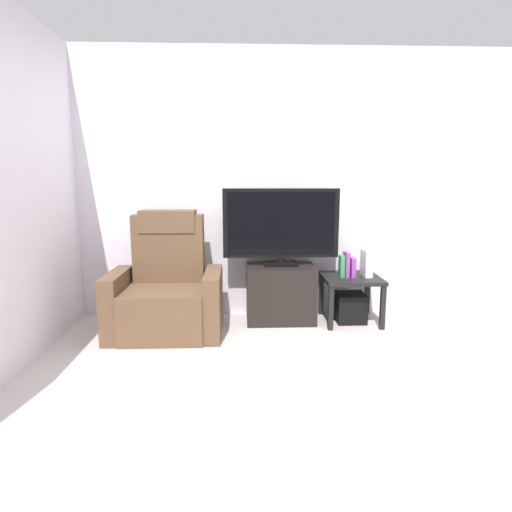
# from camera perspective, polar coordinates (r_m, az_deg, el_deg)

# --- Properties ---
(ground_plane) EXTENTS (6.40, 6.40, 0.00)m
(ground_plane) POSITION_cam_1_polar(r_m,az_deg,el_deg) (3.48, 2.54, -12.89)
(ground_plane) COLOR #BCB2AD
(wall_back) EXTENTS (6.40, 0.06, 2.60)m
(wall_back) POSITION_cam_1_polar(r_m,az_deg,el_deg) (4.33, 1.44, 9.32)
(wall_back) COLOR silver
(wall_back) RESTS_ON ground
(wall_side) EXTENTS (0.06, 4.48, 2.60)m
(wall_side) POSITION_cam_1_polar(r_m,az_deg,el_deg) (3.57, -29.24, 7.92)
(wall_side) COLOR silver
(wall_side) RESTS_ON ground
(tv_stand) EXTENTS (0.65, 0.45, 0.54)m
(tv_stand) POSITION_cam_1_polar(r_m,az_deg,el_deg) (4.19, 3.25, -4.91)
(tv_stand) COLOR black
(tv_stand) RESTS_ON ground
(television) EXTENTS (1.10, 0.20, 0.73)m
(television) POSITION_cam_1_polar(r_m,az_deg,el_deg) (4.09, 3.31, 4.08)
(television) COLOR black
(television) RESTS_ON tv_stand
(recliner_armchair) EXTENTS (0.98, 0.78, 1.08)m
(recliner_armchair) POSITION_cam_1_polar(r_m,az_deg,el_deg) (3.96, -11.72, -4.53)
(recliner_armchair) COLOR brown
(recliner_armchair) RESTS_ON ground
(side_table) EXTENTS (0.54, 0.54, 0.45)m
(side_table) POSITION_cam_1_polar(r_m,az_deg,el_deg) (4.23, 12.43, -3.56)
(side_table) COLOR black
(side_table) RESTS_ON ground
(subwoofer_box) EXTENTS (0.28, 0.28, 0.28)m
(subwoofer_box) POSITION_cam_1_polar(r_m,az_deg,el_deg) (4.29, 12.31, -6.64)
(subwoofer_box) COLOR black
(subwoofer_box) RESTS_ON ground
(book_leftmost) EXTENTS (0.04, 0.11, 0.21)m
(book_leftmost) POSITION_cam_1_polar(r_m,az_deg,el_deg) (4.15, 11.25, -1.32)
(book_leftmost) COLOR #388C4C
(book_leftmost) RESTS_ON side_table
(book_middle) EXTENTS (0.04, 0.14, 0.24)m
(book_middle) POSITION_cam_1_polar(r_m,az_deg,el_deg) (4.16, 11.84, -1.12)
(book_middle) COLOR purple
(book_middle) RESTS_ON side_table
(book_rightmost) EXTENTS (0.04, 0.14, 0.19)m
(book_rightmost) POSITION_cam_1_polar(r_m,az_deg,el_deg) (4.18, 12.58, -1.45)
(book_rightmost) COLOR purple
(book_rightmost) RESTS_ON side_table
(game_console) EXTENTS (0.07, 0.20, 0.25)m
(game_console) POSITION_cam_1_polar(r_m,az_deg,el_deg) (4.24, 14.39, -0.91)
(game_console) COLOR white
(game_console) RESTS_ON side_table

